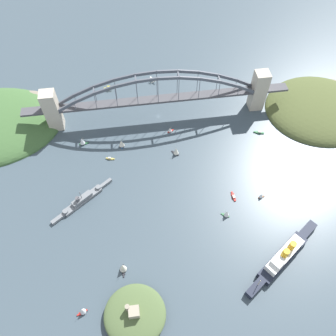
# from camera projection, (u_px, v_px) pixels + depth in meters

# --- Properties ---
(ground_plane) EXTENTS (1400.00, 1400.00, 0.00)m
(ground_plane) POSITION_uv_depth(u_px,v_px,m) (158.00, 116.00, 389.45)
(ground_plane) COLOR #3D4C56
(harbor_arch_bridge) EXTENTS (285.83, 14.63, 59.01)m
(harbor_arch_bridge) POSITION_uv_depth(u_px,v_px,m) (158.00, 99.00, 368.13)
(harbor_arch_bridge) COLOR #BCB29E
(harbor_arch_bridge) RESTS_ON ground
(headland_west_shore) EXTENTS (122.36, 111.57, 28.28)m
(headland_west_shore) POSITION_uv_depth(u_px,v_px,m) (319.00, 109.00, 396.12)
(headland_west_shore) COLOR #4C562D
(headland_west_shore) RESTS_ON ground
(ocean_liner) EXTENTS (78.59, 58.59, 20.64)m
(ocean_liner) POSITION_uv_depth(u_px,v_px,m) (284.00, 256.00, 287.47)
(ocean_liner) COLOR #1E2333
(ocean_liner) RESTS_ON ground
(naval_cruiser) EXTENTS (56.90, 43.20, 16.58)m
(naval_cruiser) POSITION_uv_depth(u_px,v_px,m) (82.00, 200.00, 322.41)
(naval_cruiser) COLOR slate
(naval_cruiser) RESTS_ON ground
(fort_island_mid_harbor) EXTENTS (47.52, 46.77, 17.50)m
(fort_island_mid_harbor) POSITION_uv_depth(u_px,v_px,m) (135.00, 315.00, 261.39)
(fort_island_mid_harbor) COLOR #4C6038
(fort_island_mid_harbor) RESTS_ON ground
(seaplane_taxiing_near_bridge) EXTENTS (10.37, 6.94, 4.86)m
(seaplane_taxiing_near_bridge) POSITION_uv_depth(u_px,v_px,m) (108.00, 88.00, 413.44)
(seaplane_taxiing_near_bridge) COLOR #B7B7B2
(seaplane_taxiing_near_bridge) RESTS_ON ground
(seaplane_second_in_formation) EXTENTS (8.34, 9.98, 4.98)m
(seaplane_second_in_formation) POSITION_uv_depth(u_px,v_px,m) (153.00, 80.00, 422.08)
(seaplane_second_in_formation) COLOR #B7B7B2
(seaplane_second_in_formation) RESTS_ON ground
(small_boat_0) EXTENTS (5.76, 10.36, 10.77)m
(small_boat_0) POSITION_uv_depth(u_px,v_px,m) (121.00, 143.00, 359.96)
(small_boat_0) COLOR #234C8C
(small_boat_0) RESTS_ON ground
(small_boat_1) EXTENTS (8.13, 8.43, 10.92)m
(small_boat_1) POSITION_uv_depth(u_px,v_px,m) (176.00, 151.00, 353.76)
(small_boat_1) COLOR black
(small_boat_1) RESTS_ON ground
(small_boat_2) EXTENTS (10.96, 5.10, 2.59)m
(small_boat_2) POSITION_uv_depth(u_px,v_px,m) (259.00, 132.00, 373.90)
(small_boat_2) COLOR #2D6B3D
(small_boat_2) RESTS_ON ground
(small_boat_3) EXTENTS (6.14, 10.85, 11.60)m
(small_boat_3) POSITION_uv_depth(u_px,v_px,m) (123.00, 267.00, 282.42)
(small_boat_3) COLOR black
(small_boat_3) RESTS_ON ground
(small_boat_4) EXTENTS (9.76, 5.81, 10.13)m
(small_boat_4) POSITION_uv_depth(u_px,v_px,m) (82.00, 141.00, 361.74)
(small_boat_4) COLOR #2D6B3D
(small_boat_4) RESTS_ON ground
(small_boat_5) EXTENTS (6.22, 3.92, 6.38)m
(small_boat_5) POSITION_uv_depth(u_px,v_px,m) (261.00, 196.00, 324.94)
(small_boat_5) COLOR brown
(small_boat_5) RESTS_ON ground
(small_boat_6) EXTENTS (8.34, 6.12, 9.17)m
(small_boat_6) POSITION_uv_depth(u_px,v_px,m) (82.00, 311.00, 263.75)
(small_boat_6) COLOR #B2231E
(small_boat_6) RESTS_ON ground
(small_boat_7) EXTENTS (8.97, 3.48, 2.43)m
(small_boat_7) POSITION_uv_depth(u_px,v_px,m) (110.00, 158.00, 353.27)
(small_boat_7) COLOR gold
(small_boat_7) RESTS_ON ground
(small_boat_8) EXTENTS (7.12, 5.46, 6.85)m
(small_boat_8) POSITION_uv_depth(u_px,v_px,m) (170.00, 130.00, 373.21)
(small_boat_8) COLOR #B2231E
(small_boat_8) RESTS_ON ground
(small_boat_9) EXTENTS (7.79, 6.42, 9.35)m
(small_boat_9) POSITION_uv_depth(u_px,v_px,m) (227.00, 213.00, 312.51)
(small_boat_9) COLOR #2D6B3D
(small_boat_9) RESTS_ON ground
(small_boat_10) EXTENTS (3.12, 10.74, 2.15)m
(small_boat_10) POSITION_uv_depth(u_px,v_px,m) (234.00, 196.00, 327.03)
(small_boat_10) COLOR #B2231E
(small_boat_10) RESTS_ON ground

